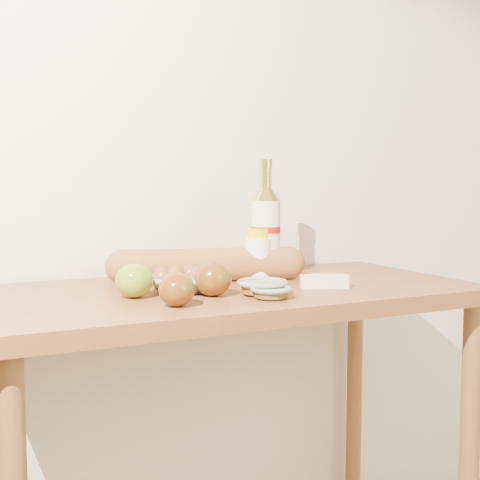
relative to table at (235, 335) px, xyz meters
name	(u,v)px	position (x,y,z in m)	size (l,w,h in m)	color
back_wall	(189,136)	(0.00, 0.33, 0.52)	(3.50, 0.02, 2.60)	silver
table	(235,335)	(0.00, 0.00, 0.00)	(1.20, 0.60, 0.90)	brown
bourbon_bottle	(266,231)	(0.13, 0.09, 0.26)	(0.10, 0.10, 0.32)	#ECE2C8
cream_bottle	(258,256)	(0.10, 0.07, 0.19)	(0.09, 0.09, 0.14)	white
egg_bowl	(182,281)	(-0.15, -0.01, 0.15)	(0.21, 0.21, 0.06)	gray
baguette	(208,265)	(-0.03, 0.11, 0.17)	(0.54, 0.22, 0.09)	#AC6C34
apple_yellowgreen	(134,281)	(-0.27, -0.04, 0.16)	(0.11, 0.11, 0.08)	#9B921F
apple_redgreen_front	(177,290)	(-0.21, -0.18, 0.16)	(0.08, 0.08, 0.07)	maroon
apple_redgreen_right	(213,279)	(-0.10, -0.10, 0.16)	(0.11, 0.11, 0.08)	maroon
sugar_bowl	(271,292)	(0.00, -0.18, 0.14)	(0.12, 0.12, 0.03)	gray
syrup_bowl	(262,287)	(0.01, -0.13, 0.14)	(0.16, 0.16, 0.03)	gray
butter_stick	(324,281)	(0.19, -0.11, 0.14)	(0.12, 0.07, 0.03)	beige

